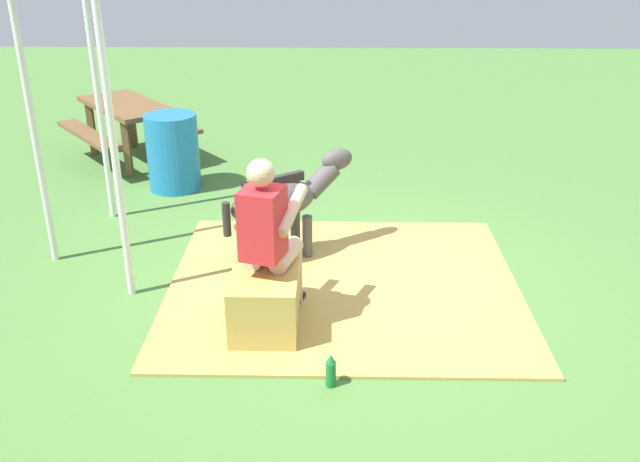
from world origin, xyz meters
TOP-DOWN VIEW (x-y plane):
  - ground_plane at (0.00, 0.00)m, footprint 24.00×24.00m
  - hay_patch at (-0.06, 0.04)m, footprint 2.64×2.93m
  - hay_bale at (-0.78, 0.64)m, footprint 0.62×0.49m
  - person_seated at (-0.62, 0.61)m, footprint 0.71×0.53m
  - pony_standing at (0.43, 0.58)m, footprint 0.94×1.16m
  - soda_bottle at (-1.45, 0.15)m, footprint 0.07×0.07m
  - water_barrel at (2.26, 1.96)m, footprint 0.59×0.59m
  - tent_pole_left at (-0.22, 1.81)m, footprint 0.06×0.06m
  - tent_pole_right at (1.41, 2.44)m, footprint 0.06×0.06m
  - tent_pole_mid at (0.40, 2.68)m, footprint 0.06×0.06m
  - picnic_bench at (3.26, 2.73)m, footprint 1.98×1.96m

SIDE VIEW (x-z plane):
  - ground_plane at x=0.00m, z-range 0.00..0.00m
  - hay_patch at x=-0.06m, z-range 0.00..0.02m
  - soda_bottle at x=-1.45m, z-range 0.00..0.24m
  - hay_bale at x=-0.78m, z-range 0.00..0.46m
  - water_barrel at x=2.26m, z-range 0.00..0.87m
  - picnic_bench at x=3.26m, z-range 0.20..0.95m
  - pony_standing at x=0.43m, z-range 0.11..1.05m
  - person_seated at x=-0.62m, z-range 0.07..1.41m
  - tent_pole_left at x=-0.22m, z-range 0.00..2.50m
  - tent_pole_right at x=1.41m, z-range 0.00..2.50m
  - tent_pole_mid at x=0.40m, z-range 0.00..2.50m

